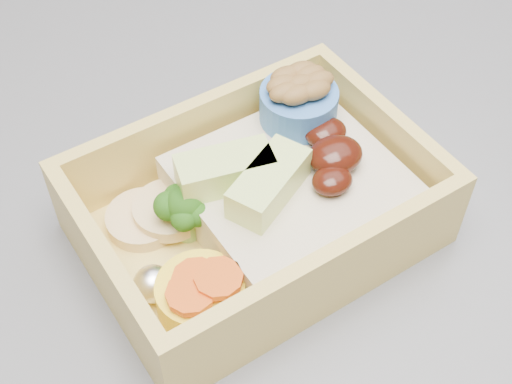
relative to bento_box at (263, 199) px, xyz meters
name	(u,v)px	position (x,y,z in m)	size (l,w,h in m)	color
bento_box	(263,199)	(0.00, 0.00, 0.00)	(0.22, 0.17, 0.07)	#DFBF5C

